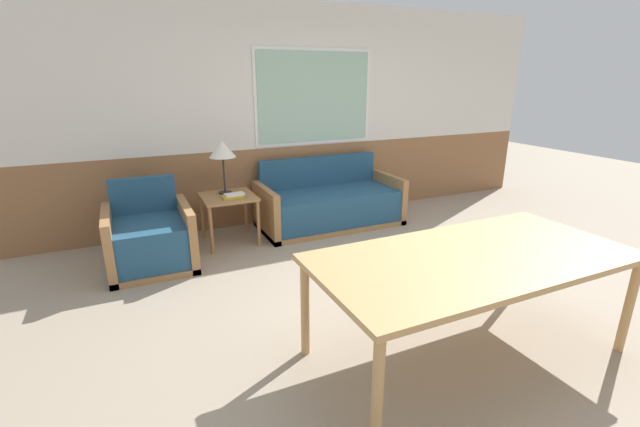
# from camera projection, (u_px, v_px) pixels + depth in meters

# --- Properties ---
(ground_plane) EXTENTS (16.00, 16.00, 0.00)m
(ground_plane) POSITION_uv_depth(u_px,v_px,m) (434.00, 300.00, 3.67)
(ground_plane) COLOR gray
(wall_back) EXTENTS (7.20, 0.09, 2.70)m
(wall_back) POSITION_uv_depth(u_px,v_px,m) (310.00, 114.00, 5.52)
(wall_back) COLOR #8E603D
(wall_back) RESTS_ON ground_plane
(couch) EXTENTS (1.79, 0.83, 0.83)m
(couch) POSITION_uv_depth(u_px,v_px,m) (330.00, 205.00, 5.45)
(couch) COLOR #9E7042
(couch) RESTS_ON ground_plane
(armchair) EXTENTS (0.81, 0.85, 0.84)m
(armchair) POSITION_uv_depth(u_px,v_px,m) (150.00, 240.00, 4.27)
(armchair) COLOR #9E7042
(armchair) RESTS_ON ground_plane
(side_table) EXTENTS (0.58, 0.58, 0.56)m
(side_table) POSITION_uv_depth(u_px,v_px,m) (228.00, 203.00, 4.82)
(side_table) COLOR #9E7042
(side_table) RESTS_ON ground_plane
(table_lamp) EXTENTS (0.30, 0.30, 0.60)m
(table_lamp) POSITION_uv_depth(u_px,v_px,m) (222.00, 150.00, 4.73)
(table_lamp) COLOR #262628
(table_lamp) RESTS_ON side_table
(book_stack) EXTENTS (0.24, 0.15, 0.05)m
(book_stack) POSITION_uv_depth(u_px,v_px,m) (233.00, 196.00, 4.71)
(book_stack) COLOR gold
(book_stack) RESTS_ON side_table
(dining_table) EXTENTS (2.13, 1.03, 0.73)m
(dining_table) POSITION_uv_depth(u_px,v_px,m) (473.00, 263.00, 2.79)
(dining_table) COLOR tan
(dining_table) RESTS_ON ground_plane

